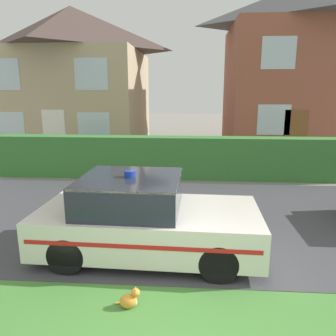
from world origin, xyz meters
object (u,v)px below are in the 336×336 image
(cat, at_px, (130,300))
(house_left, at_px, (74,77))
(police_car, at_px, (144,218))
(house_right, at_px, (306,67))
(wheelie_bin, at_px, (57,159))

(cat, bearing_deg, house_left, 102.68)
(police_car, distance_m, house_right, 13.85)
(house_right, bearing_deg, police_car, -118.49)
(police_car, xyz_separation_m, wheelie_bin, (-3.88, 5.55, -0.12))
(house_left, relative_size, house_right, 0.91)
(cat, bearing_deg, house_right, 55.41)
(police_car, xyz_separation_m, cat, (0.02, -1.57, -0.55))
(house_left, distance_m, wheelie_bin, 6.96)
(police_car, relative_size, house_left, 0.55)
(cat, bearing_deg, wheelie_bin, 109.66)
(police_car, relative_size, house_right, 0.50)
(wheelie_bin, bearing_deg, cat, -63.80)
(cat, xyz_separation_m, house_left, (-5.28, 13.24, 3.43))
(house_right, bearing_deg, cat, -115.54)
(house_right, distance_m, wheelie_bin, 12.54)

